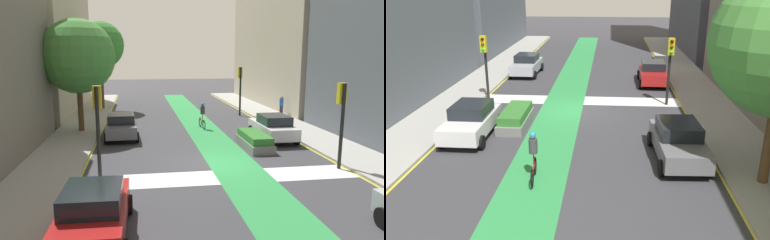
% 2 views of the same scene
% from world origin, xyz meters
% --- Properties ---
extents(ground_plane, '(120.00, 120.00, 0.00)m').
position_xyz_m(ground_plane, '(0.00, 0.00, 0.00)').
color(ground_plane, '#38383D').
extents(bike_lane_paint, '(2.40, 60.00, 0.01)m').
position_xyz_m(bike_lane_paint, '(1.01, 0.00, 0.00)').
color(bike_lane_paint, '#2D8C47').
rests_on(bike_lane_paint, ground_plane).
extents(crosswalk_band, '(12.00, 1.80, 0.01)m').
position_xyz_m(crosswalk_band, '(0.00, -2.00, 0.00)').
color(crosswalk_band, silver).
rests_on(crosswalk_band, ground_plane).
extents(sidewalk_left, '(3.00, 60.00, 0.15)m').
position_xyz_m(sidewalk_left, '(-7.50, 0.00, 0.07)').
color(sidewalk_left, '#9E9E99').
rests_on(sidewalk_left, ground_plane).
extents(curb_stripe_left, '(0.16, 60.00, 0.01)m').
position_xyz_m(curb_stripe_left, '(-6.00, 0.00, 0.01)').
color(curb_stripe_left, yellow).
rests_on(curb_stripe_left, ground_plane).
extents(sidewalk_right, '(3.00, 60.00, 0.15)m').
position_xyz_m(sidewalk_right, '(7.50, 0.00, 0.07)').
color(sidewalk_right, '#9E9E99').
rests_on(sidewalk_right, ground_plane).
extents(curb_stripe_right, '(0.16, 60.00, 0.01)m').
position_xyz_m(curb_stripe_right, '(6.00, 0.00, 0.01)').
color(curb_stripe_right, yellow).
rests_on(curb_stripe_right, ground_plane).
extents(traffic_signal_near_right, '(0.35, 0.52, 3.95)m').
position_xyz_m(traffic_signal_near_right, '(5.69, -1.50, 2.78)').
color(traffic_signal_near_right, black).
rests_on(traffic_signal_near_right, ground_plane).
extents(traffic_signal_near_left, '(0.35, 0.52, 3.95)m').
position_xyz_m(traffic_signal_near_left, '(-5.11, -1.41, 2.78)').
color(traffic_signal_near_left, black).
rests_on(traffic_signal_near_left, ground_plane).
extents(traffic_signal_far_right, '(0.35, 0.52, 4.14)m').
position_xyz_m(traffic_signal_far_right, '(5.17, 13.38, 2.91)').
color(traffic_signal_far_right, black).
rests_on(traffic_signal_far_right, ground_plane).
extents(car_red_left_near, '(2.10, 4.24, 1.57)m').
position_xyz_m(car_red_left_near, '(-4.76, -6.58, 0.80)').
color(car_red_left_near, '#A51919').
rests_on(car_red_left_near, ground_plane).
extents(car_grey_left_far, '(2.19, 4.28, 1.57)m').
position_xyz_m(car_grey_left_far, '(-4.55, 6.17, 0.80)').
color(car_grey_left_far, slate).
rests_on(car_grey_left_far, ground_plane).
extents(car_white_right_far, '(2.03, 4.20, 1.57)m').
position_xyz_m(car_white_right_far, '(4.72, 4.29, 0.80)').
color(car_white_right_far, silver).
rests_on(car_white_right_far, ground_plane).
extents(cyclist_in_lane, '(0.32, 1.73, 1.86)m').
position_xyz_m(cyclist_in_lane, '(1.03, 8.37, 0.97)').
color(cyclist_in_lane, black).
rests_on(cyclist_in_lane, ground_plane).
extents(pedestrian_sidewalk_right_a, '(0.34, 0.34, 1.62)m').
position_xyz_m(pedestrian_sidewalk_right_a, '(8.53, 12.36, 0.97)').
color(pedestrian_sidewalk_right_a, '#262638').
rests_on(pedestrian_sidewalk_right_a, sidewalk_right).
extents(street_tree_near, '(4.86, 4.86, 7.37)m').
position_xyz_m(street_tree_near, '(-7.27, 8.19, 5.08)').
color(street_tree_near, brown).
rests_on(street_tree_near, sidewalk_left).
extents(street_tree_far, '(4.38, 4.38, 8.07)m').
position_xyz_m(street_tree_far, '(-6.81, 18.44, 6.01)').
color(street_tree_far, brown).
rests_on(street_tree_far, sidewalk_left).
extents(median_planter, '(1.27, 3.42, 0.85)m').
position_xyz_m(median_planter, '(3.01, 2.62, 0.40)').
color(median_planter, slate).
rests_on(median_planter, ground_plane).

